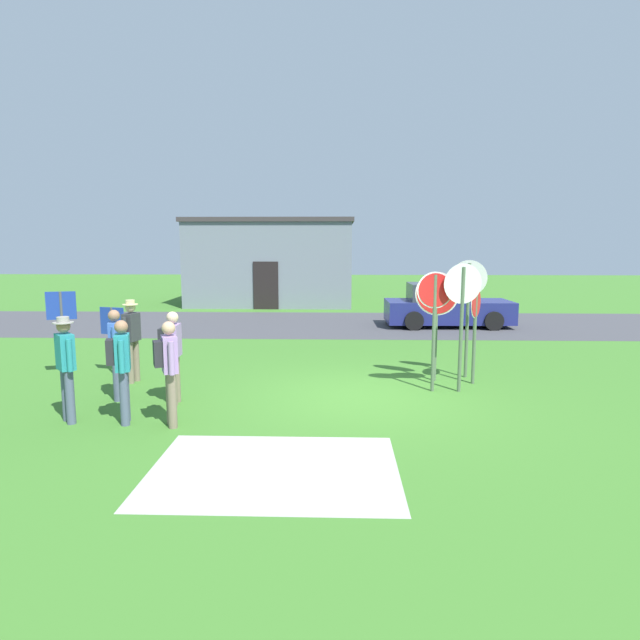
# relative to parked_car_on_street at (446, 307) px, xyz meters

# --- Properties ---
(ground_plane) EXTENTS (80.00, 80.00, 0.00)m
(ground_plane) POSITION_rel_parked_car_on_street_xyz_m (-3.48, -8.97, -0.69)
(ground_plane) COLOR #3D7528
(street_asphalt) EXTENTS (60.00, 6.40, 0.01)m
(street_asphalt) POSITION_rel_parked_car_on_street_xyz_m (-3.48, 0.42, -0.68)
(street_asphalt) COLOR #424247
(street_asphalt) RESTS_ON ground
(concrete_path) EXTENTS (3.20, 2.40, 0.01)m
(concrete_path) POSITION_rel_parked_car_on_street_xyz_m (-4.62, -12.31, -0.69)
(concrete_path) COLOR #ADAAA3
(concrete_path) RESTS_ON ground
(building_background) EXTENTS (7.72, 4.93, 4.02)m
(building_background) POSITION_rel_parked_car_on_street_xyz_m (-6.96, 7.06, 1.33)
(building_background) COLOR slate
(building_background) RESTS_ON ground
(parked_car_on_street) EXTENTS (4.34, 2.09, 1.51)m
(parked_car_on_street) POSITION_rel_parked_car_on_street_xyz_m (0.00, 0.00, 0.00)
(parked_car_on_street) COLOR navy
(parked_car_on_street) RESTS_ON ground
(stop_sign_nearest) EXTENTS (0.33, 0.55, 2.00)m
(stop_sign_nearest) POSITION_rel_parked_car_on_street_xyz_m (-0.99, -7.86, 0.65)
(stop_sign_nearest) COLOR #51664C
(stop_sign_nearest) RESTS_ON ground
(stop_sign_far_back) EXTENTS (0.76, 0.20, 2.52)m
(stop_sign_far_back) POSITION_rel_parked_car_on_street_xyz_m (-1.42, -8.49, 1.04)
(stop_sign_far_back) COLOR #51664C
(stop_sign_far_back) RESTS_ON ground
(stop_sign_low_front) EXTENTS (0.70, 0.10, 2.36)m
(stop_sign_low_front) POSITION_rel_parked_car_on_street_xyz_m (-1.94, -8.47, 0.91)
(stop_sign_low_front) COLOR #51664C
(stop_sign_low_front) RESTS_ON ground
(stop_sign_tallest) EXTENTS (0.87, 0.31, 2.30)m
(stop_sign_tallest) POSITION_rel_parked_car_on_street_xyz_m (-1.74, -7.63, 0.91)
(stop_sign_tallest) COLOR #51664C
(stop_sign_tallest) RESTS_ON ground
(stop_sign_center_cluster) EXTENTS (0.73, 0.23, 2.54)m
(stop_sign_center_cluster) POSITION_rel_parked_car_on_street_xyz_m (-1.02, -7.31, 1.05)
(stop_sign_center_cluster) COLOR #51664C
(stop_sign_center_cluster) RESTS_ON ground
(person_near_signs) EXTENTS (0.36, 0.57, 1.69)m
(person_near_signs) POSITION_rel_parked_car_on_street_xyz_m (-6.78, -9.46, 0.29)
(person_near_signs) COLOR #7A6B56
(person_near_signs) RESTS_ON ground
(person_holding_notes) EXTENTS (0.43, 0.55, 1.69)m
(person_holding_notes) POSITION_rel_parked_car_on_street_xyz_m (-7.26, -10.57, 0.29)
(person_holding_notes) COLOR #4C5670
(person_holding_notes) RESTS_ON ground
(person_on_left) EXTENTS (0.33, 0.54, 1.69)m
(person_on_left) POSITION_rel_parked_car_on_street_xyz_m (-7.91, -9.24, 0.26)
(person_on_left) COLOR #4C5670
(person_on_left) RESTS_ON ground
(person_in_blue) EXTENTS (0.41, 0.45, 1.74)m
(person_in_blue) POSITION_rel_parked_car_on_street_xyz_m (-8.18, -10.54, 0.30)
(person_in_blue) COLOR #4C5670
(person_in_blue) RESTS_ON ground
(person_with_sunhat) EXTENTS (0.45, 0.53, 1.69)m
(person_with_sunhat) POSITION_rel_parked_car_on_street_xyz_m (-6.47, -10.67, 0.29)
(person_with_sunhat) COLOR #7A6B56
(person_with_sunhat) RESTS_ON ground
(person_in_teal) EXTENTS (0.31, 0.56, 1.74)m
(person_in_teal) POSITION_rel_parked_car_on_street_xyz_m (-8.09, -7.97, 0.30)
(person_in_teal) COLOR #7A6B56
(person_in_teal) RESTS_ON ground
(info_panel_leftmost) EXTENTS (0.59, 0.18, 1.51)m
(info_panel_leftmost) POSITION_rel_parked_car_on_street_xyz_m (-8.76, -7.34, 0.34)
(info_panel_leftmost) COLOR #4C4C51
(info_panel_leftmost) RESTS_ON ground
(info_panel_middle) EXTENTS (0.58, 0.19, 1.88)m
(info_panel_middle) POSITION_rel_parked_car_on_street_xyz_m (-9.72, -7.63, 0.61)
(info_panel_middle) COLOR #4C4C51
(info_panel_middle) RESTS_ON ground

